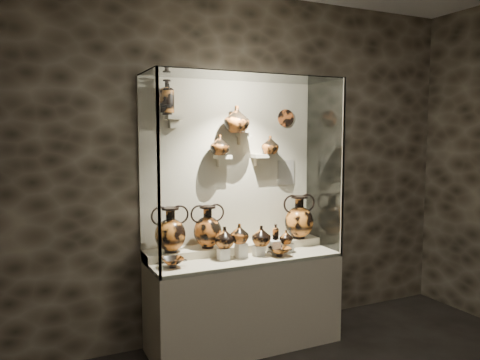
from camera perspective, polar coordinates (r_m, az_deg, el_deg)
name	(u,v)px	position (r m, az deg, el deg)	size (l,w,h in m)	color
wall_back	(229,167)	(4.37, -1.33, 1.61)	(5.00, 0.02, 3.20)	black
plinth	(244,302)	(4.34, 0.46, -14.68)	(1.70, 0.60, 0.80)	#BFB599
front_tier	(244,257)	(4.21, 0.47, -9.38)	(1.68, 0.58, 0.03)	beige
rear_tier	(236,249)	(4.36, -0.53, -8.40)	(1.70, 0.25, 0.10)	beige
back_panel	(229,167)	(4.37, -1.31, 1.61)	(1.70, 0.03, 1.60)	#BFB599
glass_front	(260,172)	(3.82, 2.39, 1.02)	(1.70, 0.01, 1.60)	white
glass_left	(148,173)	(3.79, -11.13, 0.89)	(0.01, 0.60, 1.60)	white
glass_right	(324,166)	(4.51, 10.22, 1.65)	(0.01, 0.60, 1.60)	white
glass_top	(244,77)	(4.10, 0.49, 12.49)	(1.70, 0.60, 0.01)	white
frame_post_left	(159,175)	(3.52, -9.89, 0.54)	(0.02, 0.02, 1.60)	gray
frame_post_right	(343,168)	(4.27, 12.40, 1.39)	(0.02, 0.02, 1.60)	gray
pedestal_a	(223,254)	(4.07, -2.06, -9.00)	(0.09, 0.09, 0.10)	silver
pedestal_b	(241,250)	(4.13, 0.14, -8.55)	(0.09, 0.09, 0.13)	silver
pedestal_c	(258,250)	(4.21, 2.26, -8.57)	(0.09, 0.09, 0.09)	silver
pedestal_d	(274,247)	(4.28, 4.18, -8.13)	(0.09, 0.09, 0.12)	silver
pedestal_e	(287,247)	(4.35, 5.81, -8.18)	(0.09, 0.09, 0.08)	silver
bracket_ul	(174,117)	(4.10, -8.01, 7.58)	(0.14, 0.12, 0.04)	#BFB599
bracket_ca	(223,157)	(4.25, -2.14, 2.84)	(0.14, 0.12, 0.04)	#BFB599
bracket_cb	(242,135)	(4.33, 0.30, 5.55)	(0.10, 0.12, 0.04)	#BFB599
bracket_cc	(260,156)	(4.41, 2.42, 2.95)	(0.14, 0.12, 0.04)	#BFB599
amphora_left	(170,230)	(4.05, -8.47, -6.00)	(0.31, 0.31, 0.39)	#C26B25
amphora_mid	(208,227)	(4.16, -3.98, -5.71)	(0.30, 0.30, 0.38)	#AC571E
amphora_right	(299,217)	(4.56, 7.20, -4.49)	(0.33, 0.33, 0.42)	#C26B25
jug_a	(225,237)	(4.05, -1.90, -6.99)	(0.18, 0.18, 0.18)	#C26B25
jug_b	(239,233)	(4.08, -0.09, -6.54)	(0.16, 0.16, 0.17)	#AC571E
jug_c	(261,236)	(4.17, 2.60, -6.79)	(0.17, 0.17, 0.18)	#C26B25
jug_e	(286,237)	(4.30, 5.61, -6.92)	(0.12, 0.12, 0.13)	#C26B25
lekythos_small	(275,231)	(4.27, 4.35, -6.23)	(0.07, 0.07, 0.16)	#AC571E
kylix_left	(173,262)	(3.88, -8.23, -9.81)	(0.24, 0.20, 0.09)	#AC571E
kylix_right	(279,251)	(4.19, 4.82, -8.59)	(0.24, 0.20, 0.10)	#C26B25
lekythos_tall	(167,95)	(4.07, -8.90, 10.19)	(0.13, 0.13, 0.33)	#C26B25
ovoid_vase_a	(220,145)	(4.20, -2.50, 4.29)	(0.17, 0.17, 0.18)	#AC571E
ovoid_vase_b	(237,119)	(4.23, -0.42, 7.42)	(0.23, 0.23, 0.24)	#AC571E
ovoid_vase_c	(270,145)	(4.43, 3.68, 4.29)	(0.17, 0.17, 0.17)	#AC571E
wall_plate	(286,118)	(4.60, 5.58, 7.52)	(0.17, 0.17, 0.02)	#C05925
info_placard	(286,172)	(4.63, 5.61, 0.93)	(0.18, 0.01, 0.24)	beige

